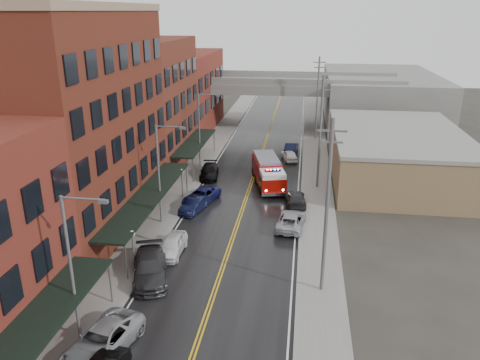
{
  "coord_description": "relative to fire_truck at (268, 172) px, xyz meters",
  "views": [
    {
      "loc": [
        5.51,
        -12.92,
        18.01
      ],
      "look_at": [
        -0.23,
        28.01,
        3.0
      ],
      "focal_mm": 35.0,
      "sensor_mm": 36.0,
      "label": 1
    }
  ],
  "objects": [
    {
      "name": "overpass",
      "position": [
        -1.89,
        27.1,
        4.39
      ],
      "size": [
        40.0,
        10.0,
        7.5
      ],
      "color": "slate",
      "rests_on": "ground"
    },
    {
      "name": "parked_car_right_2",
      "position": [
        1.92,
        9.46,
        -0.92
      ],
      "size": [
        2.55,
        4.26,
        1.36
      ],
      "primitive_type": "imported",
      "rotation": [
        0.0,
        0.0,
        3.4
      ],
      "color": "white",
      "rests_on": "ground"
    },
    {
      "name": "parked_car_left_4",
      "position": [
        -6.19,
        -16.27,
        -0.87
      ],
      "size": [
        1.77,
        4.3,
        1.46
      ],
      "primitive_type": "imported",
      "rotation": [
        0.0,
        0.0,
        -0.01
      ],
      "color": "white",
      "rests_on": "ground"
    },
    {
      "name": "parked_car_right_3",
      "position": [
        2.07,
        12.9,
        -0.88
      ],
      "size": [
        1.85,
        4.48,
        1.44
      ],
      "primitive_type": "imported",
      "rotation": [
        0.0,
        0.0,
        3.07
      ],
      "color": "black",
      "rests_on": "ground"
    },
    {
      "name": "parked_car_left_2",
      "position": [
        -6.89,
        -27.87,
        -0.81
      ],
      "size": [
        3.72,
        6.08,
        1.57
      ],
      "primitive_type": "imported",
      "rotation": [
        0.0,
        0.0,
        -0.21
      ],
      "color": "#94979B",
      "rests_on": "ground"
    },
    {
      "name": "fire_truck",
      "position": [
        0.0,
        0.0,
        0.0
      ],
      "size": [
        4.73,
        8.46,
        2.95
      ],
      "rotation": [
        0.0,
        0.0,
        0.25
      ],
      "color": "#900C06",
      "rests_on": "ground"
    },
    {
      "name": "street_lamp_0",
      "position": [
        -8.44,
        -26.9,
        3.59
      ],
      "size": [
        2.64,
        0.22,
        9.0
      ],
      "color": "#59595B",
      "rests_on": "ground"
    },
    {
      "name": "globe_lamp_2",
      "position": [
        -8.29,
        -4.9,
        0.71
      ],
      "size": [
        0.44,
        0.44,
        3.12
      ],
      "color": "#59595B",
      "rests_on": "ground"
    },
    {
      "name": "curb_left",
      "position": [
        -7.54,
        -4.9,
        -1.52
      ],
      "size": [
        0.3,
        160.0,
        0.15
      ],
      "primitive_type": "cube",
      "color": "gray",
      "rests_on": "ground"
    },
    {
      "name": "brick_building_c",
      "position": [
        -15.19,
        5.6,
        5.9
      ],
      "size": [
        9.0,
        15.0,
        15.0
      ],
      "primitive_type": "cube",
      "color": "#5D241B",
      "rests_on": "ground"
    },
    {
      "name": "parked_car_left_6",
      "position": [
        -6.18,
        -5.73,
        -0.91
      ],
      "size": [
        3.64,
        5.39,
        1.37
      ],
      "primitive_type": "imported",
      "rotation": [
        0.0,
        0.0,
        -0.3
      ],
      "color": "#151A50",
      "rests_on": "ground"
    },
    {
      "name": "street_lamp_1",
      "position": [
        -8.44,
        -10.9,
        3.59
      ],
      "size": [
        2.64,
        0.22,
        9.0
      ],
      "color": "#59595B",
      "rests_on": "ground"
    },
    {
      "name": "curb_right",
      "position": [
        3.76,
        -4.9,
        -1.52
      ],
      "size": [
        0.3,
        160.0,
        0.15
      ],
      "primitive_type": "cube",
      "color": "gray",
      "rests_on": "ground"
    },
    {
      "name": "awning_1",
      "position": [
        -9.38,
        -11.9,
        1.39
      ],
      "size": [
        2.6,
        18.0,
        3.09
      ],
      "color": "black",
      "rests_on": "ground"
    },
    {
      "name": "sidewalk_left",
      "position": [
        -9.19,
        -4.9,
        -1.52
      ],
      "size": [
        3.0,
        160.0,
        0.15
      ],
      "primitive_type": "cube",
      "color": "slate",
      "rests_on": "ground"
    },
    {
      "name": "brick_building_far",
      "position": [
        -15.19,
        23.1,
        4.4
      ],
      "size": [
        9.0,
        20.0,
        12.0
      ],
      "primitive_type": "cube",
      "color": "maroon",
      "rests_on": "ground"
    },
    {
      "name": "awning_0",
      "position": [
        -9.38,
        -30.9,
        1.39
      ],
      "size": [
        2.6,
        16.0,
        3.09
      ],
      "color": "black",
      "rests_on": "ground"
    },
    {
      "name": "parked_car_left_5",
      "position": [
        -6.34,
        -7.91,
        -0.93
      ],
      "size": [
        2.46,
        4.27,
        1.33
      ],
      "primitive_type": "imported",
      "rotation": [
        0.0,
        0.0,
        -0.28
      ],
      "color": "black",
      "rests_on": "ground"
    },
    {
      "name": "parked_car_right_1",
      "position": [
        3.11,
        -5.1,
        -0.92
      ],
      "size": [
        2.38,
        4.84,
        1.35
      ],
      "primitive_type": "imported",
      "rotation": [
        0.0,
        0.0,
        3.25
      ],
      "color": "#252527",
      "rests_on": "ground"
    },
    {
      "name": "utility_pole_0",
      "position": [
        5.31,
        -19.9,
        4.71
      ],
      "size": [
        1.8,
        0.24,
        12.0
      ],
      "color": "#59595B",
      "rests_on": "ground"
    },
    {
      "name": "brick_building_b",
      "position": [
        -15.19,
        -11.9,
        7.4
      ],
      "size": [
        9.0,
        20.0,
        18.0
      ],
      "primitive_type": "cube",
      "color": "#5E2518",
      "rests_on": "ground"
    },
    {
      "name": "utility_pole_1",
      "position": [
        5.31,
        0.1,
        4.71
      ],
      "size": [
        1.8,
        0.24,
        12.0
      ],
      "color": "#59595B",
      "rests_on": "ground"
    },
    {
      "name": "parked_car_left_7",
      "position": [
        -6.89,
        1.71,
        -0.89
      ],
      "size": [
        2.55,
        5.06,
        1.41
      ],
      "primitive_type": "imported",
      "rotation": [
        0.0,
        0.0,
        0.12
      ],
      "color": "black",
      "rests_on": "ground"
    },
    {
      "name": "road",
      "position": [
        -1.89,
        -4.9,
        -1.59
      ],
      "size": [
        11.0,
        160.0,
        0.02
      ],
      "primitive_type": "cube",
      "color": "black",
      "rests_on": "ground"
    },
    {
      "name": "utility_pole_2",
      "position": [
        5.31,
        20.1,
        4.71
      ],
      "size": [
        1.8,
        0.24,
        12.0
      ],
      "color": "#59595B",
      "rests_on": "ground"
    },
    {
      "name": "right_far_block",
      "position": [
        16.11,
        35.1,
        2.4
      ],
      "size": [
        18.0,
        30.0,
        8.0
      ],
      "primitive_type": "cube",
      "color": "slate",
      "rests_on": "ground"
    },
    {
      "name": "parked_car_right_0",
      "position": [
        2.87,
        -10.25,
        -0.91
      ],
      "size": [
        2.82,
        5.19,
        1.38
      ],
      "primitive_type": "imported",
      "rotation": [
        0.0,
        0.0,
        3.03
      ],
      "color": "#A5A7AD",
      "rests_on": "ground"
    },
    {
      "name": "globe_lamp_1",
      "position": [
        -8.29,
        -18.9,
        0.71
      ],
      "size": [
        0.44,
        0.44,
        3.12
      ],
      "color": "#59595B",
      "rests_on": "ground"
    },
    {
      "name": "parked_car_left_3",
      "position": [
        -6.74,
        -20.0,
        -0.76
      ],
      "size": [
        4.05,
        6.23,
        1.68
      ],
      "primitive_type": "imported",
      "rotation": [
        0.0,
        0.0,
        0.32
      ],
      "color": "#2A2B2D",
      "rests_on": "ground"
    },
    {
      "name": "awning_2",
      "position": [
        -9.38,
        5.6,
        1.39
      ],
      "size": [
        2.6,
        13.0,
        3.09
      ],
      "color": "black",
      "rests_on": "ground"
    },
    {
      "name": "street_lamp_2",
      "position": [
        -8.44,
        5.1,
        3.59
      ],
      "size": [
        2.64,
        0.22,
        9.0
      ],
      "color": "#59595B",
      "rests_on": "ground"
    },
    {
      "name": "tan_building",
      "position": [
        14.11,
        5.1,
        0.9
      ],
      "size": [
        14.0,
        22.0,
        5.0
      ],
      "primitive_type": "cube",
      "color": "olive",
      "rests_on": "ground"
    },
    {
      "name": "sidewalk_right",
      "position": [
        5.41,
        -4.9,
        -1.52
      ],
      "size": [
        3.0,
        160.0,
        0.15
      ],
      "primitive_type": "cube",
      "color": "slate",
      "rests_on": "ground"
    }
  ]
}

